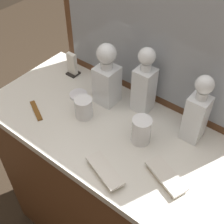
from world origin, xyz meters
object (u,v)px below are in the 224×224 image
silver_brush_rear (105,171)px  crystal_decanter_rear (144,86)px  porcelain_dish (79,95)px  silver_brush_front (166,177)px  crystal_decanter_center (196,115)px  crystal_decanter_far_right (107,80)px  tortoiseshell_comb (36,110)px  napkin_holder (72,66)px  crystal_tumbler_rear (141,131)px  crystal_tumbler_front (84,108)px

silver_brush_rear → crystal_decanter_rear: bearing=103.4°
crystal_decanter_rear → porcelain_dish: (-0.26, -0.11, -0.11)m
silver_brush_front → crystal_decanter_center: bearing=95.9°
silver_brush_rear → silver_brush_front: bearing=32.2°
crystal_decanter_rear → crystal_decanter_far_right: bearing=-160.0°
silver_brush_front → tortoiseshell_comb: (-0.58, -0.05, -0.01)m
crystal_decanter_far_right → tortoiseshell_comb: size_ratio=2.28×
crystal_decanter_center → silver_brush_rear: size_ratio=1.67×
tortoiseshell_comb → napkin_holder: napkin_holder is taller
porcelain_dish → napkin_holder: bearing=141.6°
crystal_decanter_far_right → crystal_tumbler_rear: (0.23, -0.10, -0.06)m
crystal_tumbler_front → napkin_holder: bearing=142.4°
crystal_decanter_center → porcelain_dish: bearing=-169.6°
napkin_holder → silver_brush_rear: bearing=-36.0°
crystal_decanter_rear → silver_brush_rear: (0.08, -0.34, -0.10)m
crystal_decanter_rear → silver_brush_rear: crystal_decanter_rear is taller
crystal_decanter_far_right → crystal_decanter_rear: size_ratio=0.95×
crystal_decanter_center → porcelain_dish: 0.51m
crystal_decanter_center → crystal_tumbler_rear: bearing=-136.2°
crystal_decanter_rear → tortoiseshell_comb: 0.45m
crystal_decanter_far_right → porcelain_dish: bearing=-154.7°
crystal_tumbler_front → porcelain_dish: 0.13m
porcelain_dish → napkin_holder: size_ratio=0.71×
crystal_tumbler_front → napkin_holder: napkin_holder is taller
crystal_tumbler_front → silver_brush_rear: (0.24, -0.16, -0.03)m
crystal_decanter_rear → tortoiseshell_comb: size_ratio=2.40×
silver_brush_rear → porcelain_dish: bearing=144.9°
crystal_decanter_far_right → silver_brush_front: bearing=-25.0°
tortoiseshell_comb → napkin_holder: 0.28m
crystal_decanter_center → tortoiseshell_comb: (-0.56, -0.26, -0.11)m
crystal_tumbler_front → porcelain_dish: crystal_tumbler_front is taller
crystal_decanter_far_right → crystal_decanter_center: crystal_decanter_center is taller
crystal_decanter_center → crystal_tumbler_front: size_ratio=3.30×
crystal_tumbler_rear → silver_brush_front: (0.16, -0.09, -0.04)m
silver_brush_front → crystal_tumbler_front: bearing=172.1°
crystal_decanter_far_right → porcelain_dish: 0.16m
crystal_tumbler_rear → porcelain_dish: size_ratio=1.36×
crystal_tumbler_front → porcelain_dish: (-0.10, 0.07, -0.03)m
crystal_decanter_rear → crystal_tumbler_rear: (0.09, -0.15, -0.07)m
crystal_tumbler_rear → porcelain_dish: 0.35m
crystal_tumbler_front → tortoiseshell_comb: size_ratio=0.71×
crystal_tumbler_rear → crystal_decanter_far_right: bearing=157.7°
crystal_decanter_center → crystal_tumbler_rear: size_ratio=2.64×
crystal_decanter_far_right → napkin_holder: size_ratio=2.46×
tortoiseshell_comb → porcelain_dish: bearing=67.4°
crystal_decanter_center → silver_brush_rear: crystal_decanter_center is taller
crystal_tumbler_rear → crystal_decanter_center: bearing=43.8°
silver_brush_rear → tortoiseshell_comb: 0.42m
crystal_decanter_rear → crystal_tumbler_rear: crystal_decanter_rear is taller
crystal_tumbler_rear → silver_brush_rear: size_ratio=0.63×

